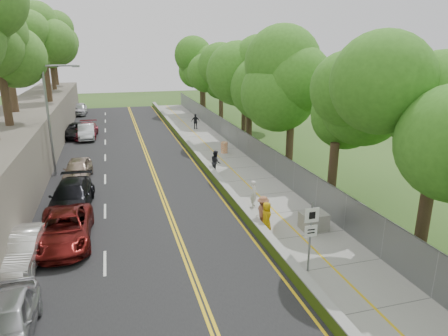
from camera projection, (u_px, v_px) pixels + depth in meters
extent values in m
plane|color=#33511E|center=(259.00, 243.00, 19.33)|extent=(140.00, 140.00, 0.00)
cube|color=black|center=(129.00, 166.00, 31.71)|extent=(11.20, 66.00, 0.04)
cube|color=gray|center=(225.00, 158.00, 33.79)|extent=(4.20, 66.00, 0.05)
cube|color=#86D314|center=(198.00, 157.00, 33.11)|extent=(0.42, 66.00, 0.60)
cube|color=#595147|center=(13.00, 148.00, 29.01)|extent=(5.00, 66.00, 4.00)
cube|color=slate|center=(248.00, 146.00, 34.06)|extent=(0.04, 66.00, 2.00)
cylinder|color=gray|center=(49.00, 122.00, 28.24)|extent=(0.18, 0.18, 8.00)
cylinder|color=gray|center=(59.00, 66.00, 27.41)|extent=(2.30, 0.13, 0.13)
cube|color=gray|center=(76.00, 66.00, 27.71)|extent=(0.50, 0.22, 0.14)
cylinder|color=gray|center=(310.00, 237.00, 16.38)|extent=(0.09, 0.09, 3.10)
cube|color=white|center=(312.00, 215.00, 16.06)|extent=(0.62, 0.04, 0.62)
cube|color=white|center=(311.00, 231.00, 16.27)|extent=(0.56, 0.04, 0.50)
cylinder|color=#F25601|center=(224.00, 148.00, 35.33)|extent=(0.59, 0.59, 0.97)
cube|color=slate|center=(314.00, 221.00, 20.55)|extent=(1.33, 1.00, 0.88)
imported|color=#AAAAAF|center=(6.00, 322.00, 12.59)|extent=(1.79, 4.31, 1.46)
imported|color=silver|center=(22.00, 249.00, 17.20)|extent=(1.82, 4.38, 1.41)
imported|color=#601210|center=(64.00, 229.00, 19.02)|extent=(2.52, 5.36, 1.48)
imported|color=black|center=(71.00, 197.00, 22.97)|extent=(2.60, 5.58, 1.58)
imported|color=tan|center=(78.00, 169.00, 28.20)|extent=(2.05, 4.47, 1.49)
imported|color=#B1B5B9|center=(86.00, 132.00, 40.69)|extent=(1.75, 4.51, 1.47)
imported|color=black|center=(77.00, 130.00, 41.56)|extent=(2.86, 5.37, 1.43)
imported|color=maroon|center=(87.00, 130.00, 41.37)|extent=(2.35, 5.19, 1.47)
imported|color=silver|center=(79.00, 109.00, 55.10)|extent=(2.06, 4.82, 1.62)
imported|color=#C9970B|center=(266.00, 217.00, 20.20)|extent=(0.74, 0.89, 1.57)
imported|color=silver|center=(254.00, 194.00, 23.33)|extent=(0.60, 0.69, 1.61)
imported|color=black|center=(216.00, 162.00, 29.48)|extent=(0.71, 0.89, 1.75)
imported|color=#995D41|center=(263.00, 212.00, 20.64)|extent=(0.65, 1.12, 1.72)
imported|color=black|center=(196.00, 122.00, 45.48)|extent=(1.09, 0.77, 1.72)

